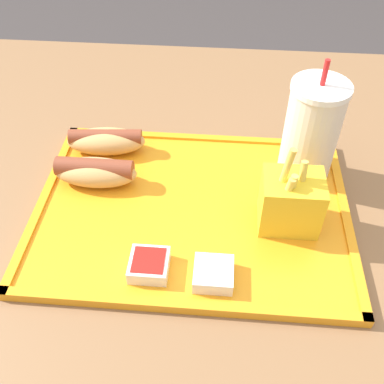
{
  "coord_description": "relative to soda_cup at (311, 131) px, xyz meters",
  "views": [
    {
      "loc": [
        0.08,
        -0.45,
        1.21
      ],
      "look_at": [
        0.04,
        -0.02,
        0.78
      ],
      "focal_mm": 42.0,
      "sensor_mm": 36.0,
      "label": 1
    }
  ],
  "objects": [
    {
      "name": "dining_table",
      "position": [
        -0.2,
        -0.07,
        -0.46
      ],
      "size": [
        1.39,
        0.92,
        0.74
      ],
      "color": "brown",
      "rests_on": "ground_plane"
    },
    {
      "name": "food_tray",
      "position": [
        -0.16,
        -0.09,
        -0.08
      ],
      "size": [
        0.43,
        0.32,
        0.01
      ],
      "color": "orange",
      "rests_on": "dining_table"
    },
    {
      "name": "soda_cup",
      "position": [
        0.0,
        0.0,
        0.0
      ],
      "size": [
        0.08,
        0.08,
        0.18
      ],
      "color": "silver",
      "rests_on": "food_tray"
    },
    {
      "name": "hot_dog_far",
      "position": [
        -0.3,
        0.02,
        -0.05
      ],
      "size": [
        0.12,
        0.06,
        0.04
      ],
      "color": "tan",
      "rests_on": "food_tray"
    },
    {
      "name": "hot_dog_near",
      "position": [
        -0.3,
        -0.05,
        -0.05
      ],
      "size": [
        0.12,
        0.05,
        0.04
      ],
      "color": "tan",
      "rests_on": "food_tray"
    },
    {
      "name": "fries_carton",
      "position": [
        -0.03,
        -0.11,
        -0.03
      ],
      "size": [
        0.08,
        0.06,
        0.12
      ],
      "color": "gold",
      "rests_on": "food_tray"
    },
    {
      "name": "sauce_cup_mayo",
      "position": [
        -0.12,
        -0.2,
        -0.06
      ],
      "size": [
        0.05,
        0.05,
        0.02
      ],
      "color": "silver",
      "rests_on": "food_tray"
    },
    {
      "name": "sauce_cup_ketchup",
      "position": [
        -0.2,
        -0.2,
        -0.06
      ],
      "size": [
        0.05,
        0.05,
        0.02
      ],
      "color": "silver",
      "rests_on": "food_tray"
    }
  ]
}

